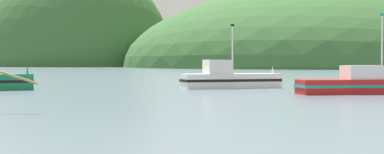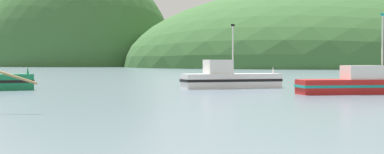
% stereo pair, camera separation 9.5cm
% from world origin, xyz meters
% --- Properties ---
extents(hill_mid_left, '(164.51, 131.60, 62.44)m').
position_xyz_m(hill_mid_left, '(6.12, 225.56, 0.00)').
color(hill_mid_left, '#386633').
rests_on(hill_mid_left, ground).
extents(hill_far_left, '(91.49, 73.19, 96.94)m').
position_xyz_m(hill_far_left, '(-107.80, 236.08, 0.00)').
color(hill_far_left, '#386633').
rests_on(hill_far_left, ground).
extents(fishing_boat_white, '(9.01, 7.03, 5.87)m').
position_xyz_m(fishing_boat_white, '(2.58, 44.53, 0.87)').
color(fishing_boat_white, white).
rests_on(fishing_boat_white, ground).
extents(fishing_boat_red, '(11.45, 7.01, 6.15)m').
position_xyz_m(fishing_boat_red, '(14.73, 38.55, 0.72)').
color(fishing_boat_red, red).
rests_on(fishing_boat_red, ground).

